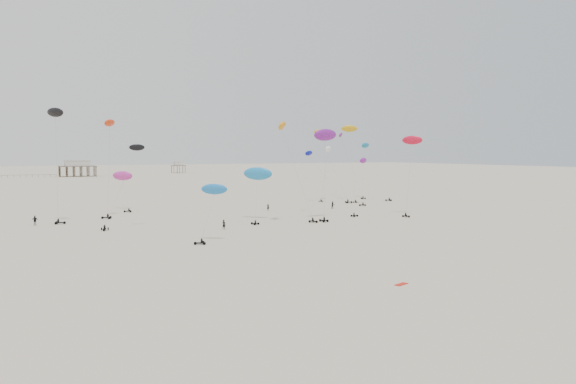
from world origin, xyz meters
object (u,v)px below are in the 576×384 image
rig_8 (109,155)px  pavilion_small (178,168)px  pavilion_main (77,169)px  spectator_0 (224,229)px  rig_0 (411,152)px

rig_8 → pavilion_small: bearing=4.5°
pavilion_main → spectator_0: pavilion_main is taller
pavilion_small → rig_0: (-23.69, -283.37, 11.04)m
rig_8 → spectator_0: 36.69m
pavilion_main → rig_0: 257.77m
pavilion_small → rig_8: rig_8 is taller
pavilion_main → rig_0: rig_0 is taller
pavilion_small → spectator_0: pavilion_small is taller
rig_8 → pavilion_main: bearing=18.8°
pavilion_small → rig_8: bearing=-108.7°
rig_8 → rig_0: bearing=-88.9°
pavilion_small → rig_0: 284.57m
rig_0 → rig_8: 68.70m
rig_0 → spectator_0: (-47.59, -4.02, -14.53)m
rig_0 → pavilion_small: bearing=-102.7°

